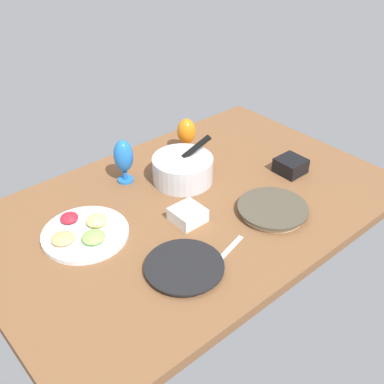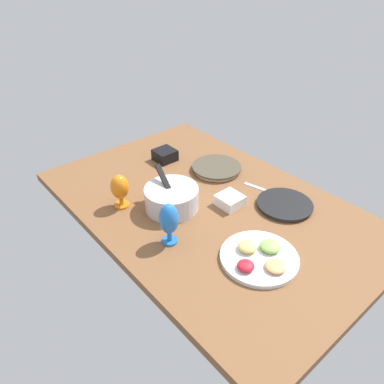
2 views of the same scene
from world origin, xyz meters
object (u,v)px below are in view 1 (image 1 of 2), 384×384
Objects in this scene: dinner_plate_left at (184,267)px; mixing_bowl at (183,168)px; hurricane_glass_blue at (124,157)px; square_bowl_black at (291,165)px; square_bowl_white at (188,214)px; dinner_plate_right at (273,210)px; fruit_platter at (85,232)px; hurricane_glass_orange at (186,133)px.

mixing_bowl is (33.75, 40.98, 4.73)cm from dinner_plate_left.
square_bowl_black is (57.17, -40.43, -7.81)cm from hurricane_glass_blue.
square_bowl_black is (54.92, -3.06, 0.63)cm from square_bowl_white.
dinner_plate_right is 2.38× the size of square_bowl_black.
fruit_platter is 2.75× the size of square_bowl_black.
fruit_platter is at bearing 150.31° from dinner_plate_right.
fruit_platter is at bearing -174.28° from mixing_bowl.
mixing_bowl is 1.37× the size of hurricane_glass_blue.
hurricane_glass_blue reaches higher than square_bowl_white.
dinner_plate_right is 1.40× the size of hurricane_glass_blue.
square_bowl_black reaches higher than dinner_plate_right.
dinner_plate_right is at bearing -61.68° from hurricane_glass_blue.
fruit_platter is 69.93cm from hurricane_glass_orange.
dinner_plate_left is 0.85× the size of fruit_platter.
dinner_plate_right is 41.21cm from mixing_bowl.
hurricane_glass_blue is 1.71× the size of square_bowl_white.
mixing_bowl is at bearing 53.88° from square_bowl_white.
dinner_plate_left is 2.35× the size of square_bowl_white.
hurricane_glass_orange is at bearing 49.15° from dinner_plate_left.
square_bowl_black reaches higher than fruit_platter.
hurricane_glass_orange reaches higher than fruit_platter.
hurricane_glass_blue is 1.69× the size of square_bowl_black.
hurricane_glass_orange is at bearing 117.88° from square_bowl_black.
fruit_platter is at bearing -161.50° from hurricane_glass_orange.
dinner_plate_right is (44.87, 1.53, 0.45)cm from dinner_plate_left.
hurricane_glass_blue is 70.45cm from square_bowl_black.
square_bowl_white is (17.63, 18.89, 1.85)cm from dinner_plate_left.
mixing_bowl is 27.50cm from square_bowl_white.
hurricane_glass_blue is (15.38, 56.26, 10.29)cm from dinner_plate_left.
mixing_bowl reaches higher than hurricane_glass_orange.
hurricane_glass_blue is at bearing -177.04° from hurricane_glass_orange.
mixing_bowl is at bearing 5.72° from fruit_platter.
square_bowl_white is at bearing 176.82° from square_bowl_black.
hurricane_glass_orange is at bearing 2.96° from hurricane_glass_blue.
mixing_bowl reaches higher than dinner_plate_left.
dinner_plate_left is 59.23cm from hurricane_glass_blue.
hurricane_glass_orange is (5.34, 56.53, 8.39)cm from dinner_plate_right.
square_bowl_white is at bearing 147.50° from dinner_plate_right.
dinner_plate_right is 1.02× the size of mixing_bowl.
dinner_plate_left is at bearing -178.05° from dinner_plate_right.
fruit_platter reaches higher than dinner_plate_left.
hurricane_glass_blue reaches higher than dinner_plate_left.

